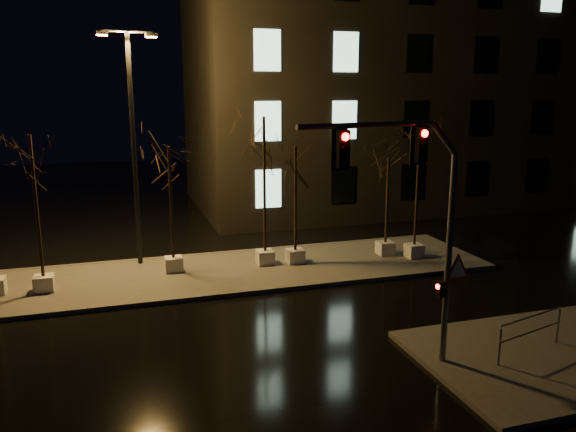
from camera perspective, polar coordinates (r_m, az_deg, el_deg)
name	(u,v)px	position (r m, az deg, el deg)	size (l,w,h in m)	color
ground	(245,340)	(16.35, -4.40, -12.43)	(90.00, 90.00, 0.00)	black
median	(210,274)	(21.82, -7.97, -5.81)	(22.00, 5.00, 0.15)	#4F4C46
sidewalk_corner	(552,355)	(16.79, 25.21, -12.68)	(7.00, 5.00, 0.15)	#4F4C46
building	(396,82)	(36.77, 10.92, 13.23)	(25.00, 12.00, 15.00)	black
tree_1	(33,171)	(20.39, -24.49, 4.19)	(1.80, 1.80, 5.51)	silver
tree_2	(170,175)	(21.27, -11.92, 4.13)	(1.80, 1.80, 4.92)	silver
tree_3	(264,150)	(21.65, -2.44, 6.67)	(1.80, 1.80, 5.99)	silver
tree_4	(295,173)	(21.91, 0.77, 4.40)	(1.80, 1.80, 4.81)	silver
tree_5	(388,179)	(23.52, 10.11, 3.68)	(1.80, 1.80, 4.22)	silver
tree_6	(418,162)	(23.25, 13.11, 5.36)	(1.80, 1.80, 5.24)	silver
traffic_signal_mast	(420,211)	(13.45, 13.26, 0.48)	(4.94, 0.91, 6.10)	slate
streetlight_main	(133,134)	(22.50, -15.48, 8.06)	(2.24, 0.54, 8.96)	black
guard_rail_a	(531,329)	(16.18, 23.44, -10.47)	(2.40, 0.66, 1.07)	slate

